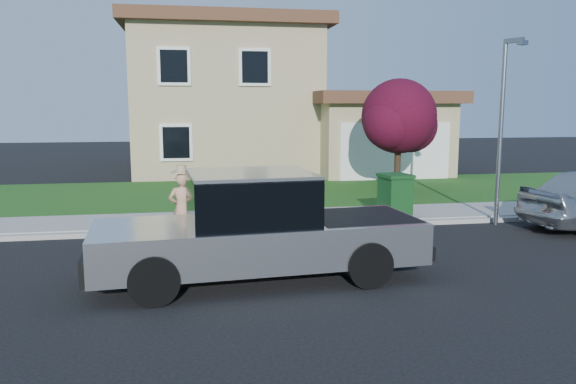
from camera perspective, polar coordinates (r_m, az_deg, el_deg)
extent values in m
plane|color=black|center=(11.09, -0.92, -7.20)|extent=(80.00, 80.00, 0.00)
cube|color=gray|center=(14.02, 1.26, -3.57)|extent=(40.00, 0.20, 0.12)
cube|color=gray|center=(15.07, 0.45, -2.64)|extent=(40.00, 2.00, 0.15)
cube|color=#134213|center=(19.45, -1.94, -0.14)|extent=(40.00, 7.00, 0.10)
cube|color=tan|center=(27.59, -6.56, 8.99)|extent=(8.00, 9.00, 6.40)
cube|color=tan|center=(25.90, 8.49, 5.43)|extent=(5.50, 6.00, 3.20)
cube|color=white|center=(23.08, 10.84, 4.11)|extent=(4.60, 0.12, 2.30)
cube|color=#4C2D1E|center=(27.82, -6.68, 16.01)|extent=(8.80, 9.80, 0.50)
cube|color=#4C2D1E|center=(25.86, 8.58, 9.41)|extent=(6.20, 6.80, 0.50)
cube|color=white|center=(23.05, -11.52, 12.42)|extent=(1.30, 0.10, 1.50)
cube|color=white|center=(23.19, -3.40, 12.55)|extent=(1.30, 0.10, 1.50)
cube|color=black|center=(23.04, -11.29, 4.96)|extent=(1.30, 0.10, 1.50)
cylinder|color=black|center=(8.95, -13.47, -8.72)|extent=(0.82, 0.36, 0.80)
cylinder|color=black|center=(10.71, -13.64, -5.83)|extent=(0.82, 0.36, 0.80)
cylinder|color=black|center=(9.64, 8.19, -7.30)|extent=(0.82, 0.36, 0.80)
cylinder|color=black|center=(11.29, 4.64, -4.86)|extent=(0.82, 0.36, 0.80)
cube|color=silver|center=(9.93, -2.91, -5.02)|extent=(5.80, 2.41, 0.72)
cube|color=black|center=(9.75, -3.81, -0.75)|extent=(2.22, 2.00, 0.85)
cube|color=silver|center=(9.69, -3.83, 1.81)|extent=(2.22, 2.00, 0.08)
cube|color=black|center=(10.39, 7.35, -2.56)|extent=(1.91, 1.82, 0.06)
cube|color=black|center=(9.83, -19.61, -6.50)|extent=(0.26, 1.89, 0.40)
cube|color=black|center=(10.89, 12.09, -4.99)|extent=(0.26, 1.89, 0.25)
cube|color=black|center=(10.71, -9.04, -0.52)|extent=(0.14, 0.23, 0.18)
imported|color=tan|center=(12.53, -10.68, -1.71)|extent=(0.60, 0.40, 1.61)
cylinder|color=tan|center=(12.41, -10.79, 2.05)|extent=(0.43, 0.43, 0.04)
cylinder|color=tan|center=(12.40, -10.80, 2.35)|extent=(0.22, 0.22, 0.15)
cylinder|color=black|center=(19.76, 11.05, 2.58)|extent=(0.22, 0.22, 1.77)
sphere|color=#440E1F|center=(19.66, 11.20, 7.57)|extent=(2.55, 2.55, 2.55)
sphere|color=#440E1F|center=(20.18, 12.31, 6.61)|extent=(1.88, 1.88, 1.88)
sphere|color=#440E1F|center=(19.20, 10.29, 6.91)|extent=(1.77, 1.77, 1.77)
cube|color=#103D16|center=(14.79, 10.81, -0.60)|extent=(0.75, 0.84, 1.08)
cube|color=#103D16|center=(14.70, 10.88, 1.63)|extent=(0.82, 0.91, 0.09)
cylinder|color=slate|center=(15.24, 20.77, 5.41)|extent=(0.11, 0.11, 4.63)
cube|color=slate|center=(15.18, 21.99, 14.09)|extent=(0.31, 0.51, 0.11)
cube|color=slate|center=(15.04, 22.72, 13.82)|extent=(0.28, 0.25, 0.11)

